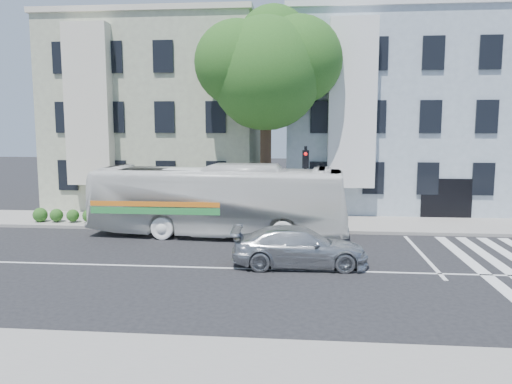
# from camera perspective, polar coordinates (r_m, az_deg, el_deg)

# --- Properties ---
(ground) EXTENTS (120.00, 120.00, 0.00)m
(ground) POSITION_cam_1_polar(r_m,az_deg,el_deg) (17.52, -1.00, -8.77)
(ground) COLOR black
(ground) RESTS_ON ground
(sidewalk_far) EXTENTS (80.00, 4.00, 0.15)m
(sidewalk_far) POSITION_cam_1_polar(r_m,az_deg,el_deg) (25.25, 1.01, -3.52)
(sidewalk_far) COLOR gray
(sidewalk_far) RESTS_ON ground
(building_left) EXTENTS (12.00, 10.00, 11.00)m
(building_left) POSITION_cam_1_polar(r_m,az_deg,el_deg) (32.94, -10.38, 8.43)
(building_left) COLOR gray
(building_left) RESTS_ON ground
(building_right) EXTENTS (12.00, 10.00, 11.00)m
(building_right) POSITION_cam_1_polar(r_m,az_deg,el_deg) (32.13, 14.70, 8.33)
(building_right) COLOR #909FAB
(building_right) RESTS_ON ground
(street_tree) EXTENTS (7.30, 5.90, 11.10)m
(street_tree) POSITION_cam_1_polar(r_m,az_deg,el_deg) (25.68, 1.32, 14.05)
(street_tree) COLOR #2D2116
(street_tree) RESTS_ON ground
(bus) EXTENTS (3.44, 11.72, 3.22)m
(bus) POSITION_cam_1_polar(r_m,az_deg,el_deg) (22.48, -4.33, -0.94)
(bus) COLOR white
(bus) RESTS_ON ground
(sedan) EXTENTS (2.17, 4.87, 1.39)m
(sedan) POSITION_cam_1_polar(r_m,az_deg,el_deg) (17.75, 4.99, -6.26)
(sedan) COLOR #B7BBBF
(sedan) RESTS_ON ground
(hedge) EXTENTS (8.52, 2.26, 0.70)m
(hedge) POSITION_cam_1_polar(r_m,az_deg,el_deg) (25.51, -15.03, -2.70)
(hedge) COLOR #235F1F
(hedge) RESTS_ON sidewalk_far
(traffic_signal) EXTENTS (0.42, 0.52, 4.02)m
(traffic_signal) POSITION_cam_1_polar(r_m,az_deg,el_deg) (22.78, 5.66, 1.65)
(traffic_signal) COLOR black
(traffic_signal) RESTS_ON ground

